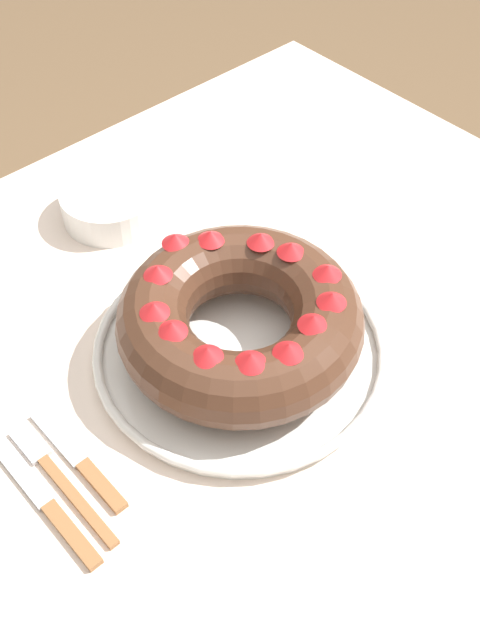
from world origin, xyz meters
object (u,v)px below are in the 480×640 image
Objects in this scene: serving_dish at (240,350)px; serving_knife at (50,507)px; cake_knife at (84,465)px; side_bowl at (110,204)px; fork at (56,475)px; bundt_cake at (240,319)px.

serving_dish reaches higher than serving_knife.
side_bowl is at bearing 53.57° from cake_knife.
fork is 1.34× the size of side_bowl.
fork is at bearing 178.12° from serving_dish.
side_bowl is at bearing 83.48° from serving_dish.
side_bowl is (0.27, 0.32, 0.02)m from cake_knife.
cake_knife is 1.18× the size of side_bowl.
fork is 0.43m from side_bowl.
serving_dish is at bearing 9.02° from serving_knife.
fork is at bearing 52.66° from serving_knife.
serving_dish is 1.23× the size of bundt_cake.
cake_knife is at bearing -129.74° from side_bowl.
side_bowl is at bearing 51.57° from serving_knife.
serving_knife is (-0.28, -0.02, -0.06)m from bundt_cake.
serving_dish is 0.23m from cake_knife.
serving_dish is at bearing 3.69° from cake_knife.
cake_knife is (-0.23, -0.00, -0.06)m from bundt_cake.
cake_knife reaches higher than fork.
fork is 0.04m from serving_knife.
serving_dish reaches higher than cake_knife.
bundt_cake is 0.29m from serving_knife.
bundt_cake is at bearing 9.02° from serving_knife.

